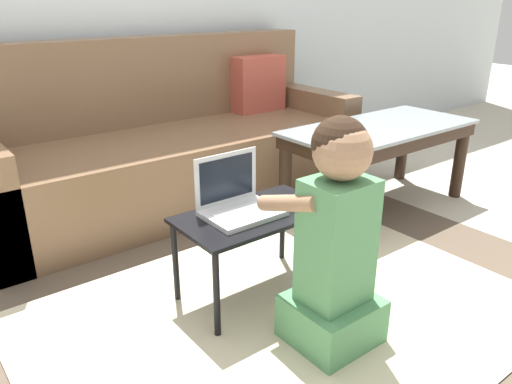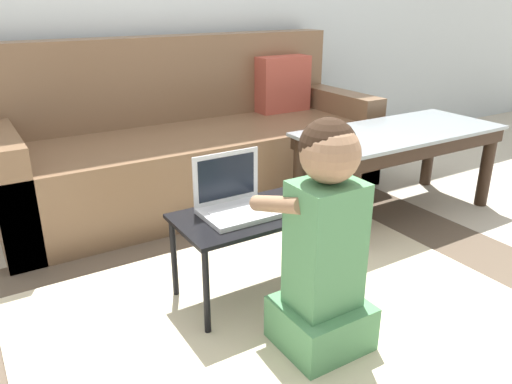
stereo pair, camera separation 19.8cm
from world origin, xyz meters
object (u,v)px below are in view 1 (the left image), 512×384
(couch, at_px, (174,148))
(person_seated, at_px, (335,241))
(laptop, at_px, (239,204))
(laptop_desk, at_px, (254,223))
(coffee_table, at_px, (379,139))
(computer_mouse, at_px, (290,201))

(couch, height_order, person_seated, couch)
(couch, bearing_deg, laptop, -106.45)
(laptop_desk, distance_m, person_seated, 0.41)
(laptop, bearing_deg, laptop_desk, -31.42)
(coffee_table, relative_size, laptop_desk, 1.90)
(laptop_desk, height_order, laptop, laptop)
(laptop_desk, xyz_separation_m, laptop, (-0.05, 0.03, 0.08))
(couch, xyz_separation_m, coffee_table, (0.85, -0.83, 0.09))
(coffee_table, height_order, laptop_desk, coffee_table)
(laptop_desk, distance_m, laptop, 0.10)
(laptop_desk, relative_size, laptop, 2.10)
(laptop, height_order, computer_mouse, laptop)
(laptop, height_order, person_seated, person_seated)
(coffee_table, height_order, computer_mouse, coffee_table)
(coffee_table, xyz_separation_m, computer_mouse, (-0.97, -0.34, -0.02))
(couch, relative_size, coffee_table, 1.94)
(computer_mouse, distance_m, person_seated, 0.39)
(couch, height_order, laptop, couch)
(coffee_table, distance_m, laptop_desk, 1.17)
(coffee_table, bearing_deg, laptop, -166.67)
(coffee_table, bearing_deg, laptop_desk, -164.65)
(coffee_table, xyz_separation_m, laptop_desk, (-1.12, -0.31, -0.09))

